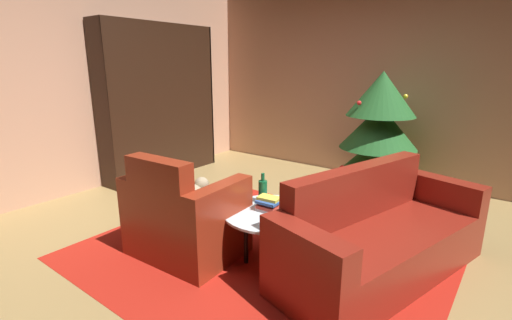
% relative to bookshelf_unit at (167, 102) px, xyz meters
% --- Properties ---
extents(ground_plane, '(6.36, 6.36, 0.00)m').
position_rel_bookshelf_unit_xyz_m(ground_plane, '(2.42, -0.99, -1.07)').
color(ground_plane, olive).
extents(wall_back, '(5.42, 0.06, 2.74)m').
position_rel_bookshelf_unit_xyz_m(wall_back, '(2.42, 1.67, 0.30)').
color(wall_back, tan).
rests_on(wall_back, ground).
extents(wall_left, '(0.06, 5.38, 2.74)m').
position_rel_bookshelf_unit_xyz_m(wall_left, '(-0.26, -0.99, 0.30)').
color(wall_left, tan).
rests_on(wall_left, ground).
extents(area_rug, '(2.95, 2.50, 0.01)m').
position_rel_bookshelf_unit_xyz_m(area_rug, '(2.57, -1.14, -1.06)').
color(area_rug, '#A41C12').
rests_on(area_rug, ground).
extents(bookshelf_unit, '(0.37, 1.81, 2.15)m').
position_rel_bookshelf_unit_xyz_m(bookshelf_unit, '(0.00, 0.00, 0.00)').
color(bookshelf_unit, black).
rests_on(bookshelf_unit, ground).
extents(armchair_red, '(0.93, 0.74, 0.91)m').
position_rel_bookshelf_unit_xyz_m(armchair_red, '(2.04, -1.56, -0.74)').
color(armchair_red, maroon).
rests_on(armchair_red, ground).
extents(couch_red, '(1.20, 2.00, 0.82)m').
position_rel_bookshelf_unit_xyz_m(couch_red, '(3.47, -0.83, -0.78)').
color(couch_red, maroon).
rests_on(couch_red, ground).
extents(coffee_table, '(0.80, 0.80, 0.43)m').
position_rel_bookshelf_unit_xyz_m(coffee_table, '(2.69, -1.18, -0.67)').
color(coffee_table, black).
rests_on(coffee_table, ground).
extents(book_stack_on_table, '(0.20, 0.17, 0.11)m').
position_rel_bookshelf_unit_xyz_m(book_stack_on_table, '(2.66, -1.16, -0.58)').
color(book_stack_on_table, gray).
rests_on(book_stack_on_table, coffee_table).
extents(bottle_on_table, '(0.08, 0.08, 0.27)m').
position_rel_bookshelf_unit_xyz_m(bottle_on_table, '(2.51, -1.05, -0.53)').
color(bottle_on_table, '#11542E').
rests_on(bottle_on_table, coffee_table).
extents(decorated_tree, '(1.06, 1.06, 1.53)m').
position_rel_bookshelf_unit_xyz_m(decorated_tree, '(2.80, 0.99, -0.28)').
color(decorated_tree, brown).
rests_on(decorated_tree, ground).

